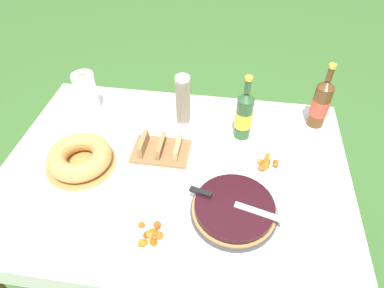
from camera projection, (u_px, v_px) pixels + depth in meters
ground_plane at (179, 255)px, 2.05m from camera, size 16.00×16.00×0.00m
garden_table at (175, 179)px, 1.56m from camera, size 1.52×1.11×0.77m
tablecloth at (174, 170)px, 1.52m from camera, size 1.53×1.12×0.10m
berry_tart at (234, 209)px, 1.32m from camera, size 0.34×0.34×0.06m
serving_knife at (227, 201)px, 1.30m from camera, size 0.37×0.12×0.01m
bundt_cake at (80, 157)px, 1.50m from camera, size 0.31×0.31×0.09m
cup_stack at (183, 101)px, 1.65m from camera, size 0.07×0.07×0.27m
cider_bottle_green at (244, 115)px, 1.58m from camera, size 0.08×0.08×0.33m
cider_bottle_amber at (321, 103)px, 1.64m from camera, size 0.09×0.09×0.34m
snack_plate_near at (268, 164)px, 1.51m from camera, size 0.20×0.20×0.05m
snack_plate_left at (152, 233)px, 1.26m from camera, size 0.23×0.23×0.06m
paper_towel_roll at (86, 93)px, 1.74m from camera, size 0.11×0.11×0.22m
bread_board at (161, 149)px, 1.57m from camera, size 0.26×0.18×0.07m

